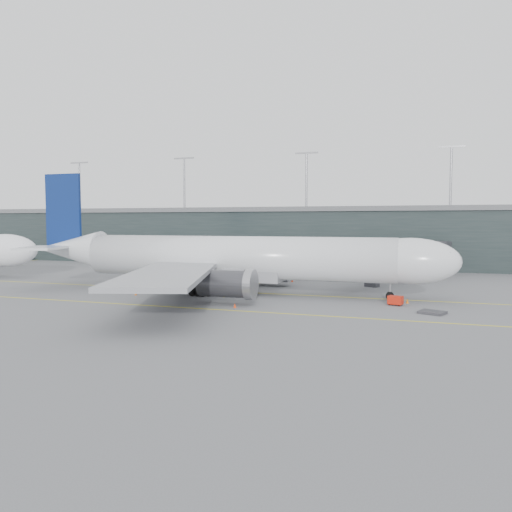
% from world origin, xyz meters
% --- Properties ---
extents(ground, '(320.00, 320.00, 0.00)m').
position_xyz_m(ground, '(0.00, 0.00, 0.00)').
color(ground, slate).
rests_on(ground, ground).
extents(taxiline_a, '(160.00, 0.25, 0.02)m').
position_xyz_m(taxiline_a, '(0.00, -4.00, 0.01)').
color(taxiline_a, yellow).
rests_on(taxiline_a, ground).
extents(taxiline_b, '(160.00, 0.25, 0.02)m').
position_xyz_m(taxiline_b, '(0.00, -20.00, 0.01)').
color(taxiline_b, yellow).
rests_on(taxiline_b, ground).
extents(taxiline_lead_main, '(0.25, 60.00, 0.02)m').
position_xyz_m(taxiline_lead_main, '(5.00, 20.00, 0.01)').
color(taxiline_lead_main, yellow).
rests_on(taxiline_lead_main, ground).
extents(terminal, '(240.00, 36.00, 29.00)m').
position_xyz_m(terminal, '(-0.00, 58.00, 7.62)').
color(terminal, '#1C2727').
rests_on(terminal, ground).
extents(main_aircraft, '(71.17, 67.07, 20.01)m').
position_xyz_m(main_aircraft, '(4.60, -4.92, 5.61)').
color(main_aircraft, silver).
rests_on(main_aircraft, ground).
extents(jet_bridge, '(21.48, 44.76, 7.19)m').
position_xyz_m(jet_bridge, '(28.71, 24.03, 5.38)').
color(jet_bridge, '#2B2C31').
rests_on(jet_bridge, ground).
extents(gse_cart, '(2.18, 1.70, 1.31)m').
position_xyz_m(gse_cart, '(30.15, -9.29, 0.73)').
color(gse_cart, red).
rests_on(gse_cart, ground).
extents(baggage_dolly, '(3.70, 3.37, 0.30)m').
position_xyz_m(baggage_dolly, '(34.84, -14.29, 0.18)').
color(baggage_dolly, '#343338').
rests_on(baggage_dolly, ground).
extents(uld_a, '(2.29, 2.02, 1.78)m').
position_xyz_m(uld_a, '(-5.18, 10.24, 0.93)').
color(uld_a, '#38383D').
rests_on(uld_a, ground).
extents(uld_b, '(2.57, 2.32, 1.93)m').
position_xyz_m(uld_b, '(-1.66, 12.26, 1.01)').
color(uld_b, '#38383D').
rests_on(uld_b, ground).
extents(uld_c, '(2.36, 2.05, 1.85)m').
position_xyz_m(uld_c, '(-1.37, 10.88, 0.97)').
color(uld_c, '#38383D').
rests_on(uld_c, ground).
extents(cone_nose, '(0.42, 0.42, 0.67)m').
position_xyz_m(cone_nose, '(31.69, -7.03, 0.33)').
color(cone_nose, orange).
rests_on(cone_nose, ground).
extents(cone_wing_stbd, '(0.39, 0.39, 0.62)m').
position_xyz_m(cone_wing_stbd, '(9.79, -17.98, 0.31)').
color(cone_wing_stbd, '#FF400E').
rests_on(cone_wing_stbd, ground).
extents(cone_wing_port, '(0.43, 0.43, 0.69)m').
position_xyz_m(cone_wing_port, '(10.20, 12.29, 0.34)').
color(cone_wing_port, '#F2390D').
rests_on(cone_wing_port, ground).
extents(cone_tail, '(0.38, 0.38, 0.61)m').
position_xyz_m(cone_tail, '(-8.97, -12.15, 0.31)').
color(cone_tail, '#DF610C').
rests_on(cone_tail, ground).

